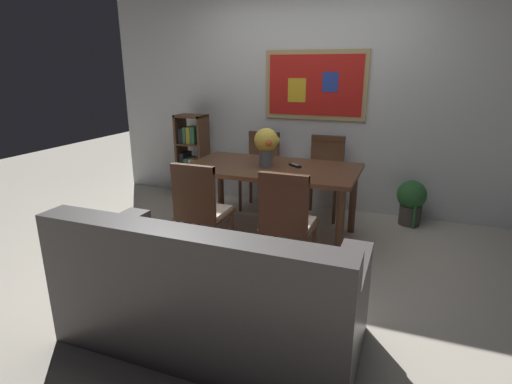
{
  "coord_description": "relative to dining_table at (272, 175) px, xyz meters",
  "views": [
    {
      "loc": [
        1.14,
        -3.06,
        1.64
      ],
      "look_at": [
        -0.02,
        -0.08,
        0.65
      ],
      "focal_mm": 28.24,
      "sensor_mm": 36.0,
      "label": 1
    }
  ],
  "objects": [
    {
      "name": "ground_plane",
      "position": [
        0.09,
        -0.55,
        -0.64
      ],
      "size": [
        12.0,
        12.0,
        0.0
      ],
      "primitive_type": "plane",
      "color": "beige"
    },
    {
      "name": "wall_back_with_painting",
      "position": [
        0.09,
        1.11,
        0.66
      ],
      "size": [
        5.2,
        0.14,
        2.6
      ],
      "color": "silver",
      "rests_on": "ground_plane"
    },
    {
      "name": "dining_table",
      "position": [
        0.0,
        0.0,
        0.0
      ],
      "size": [
        1.66,
        0.93,
        0.72
      ],
      "color": "brown",
      "rests_on": "ground_plane"
    },
    {
      "name": "dining_chair_far_right",
      "position": [
        0.36,
        0.8,
        -0.1
      ],
      "size": [
        0.4,
        0.41,
        0.91
      ],
      "color": "brown",
      "rests_on": "ground_plane"
    },
    {
      "name": "dining_chair_near_left",
      "position": [
        -0.35,
        -0.82,
        -0.1
      ],
      "size": [
        0.4,
        0.41,
        0.91
      ],
      "color": "brown",
      "rests_on": "ground_plane"
    },
    {
      "name": "dining_chair_near_right",
      "position": [
        0.4,
        -0.82,
        -0.1
      ],
      "size": [
        0.4,
        0.41,
        0.91
      ],
      "color": "brown",
      "rests_on": "ground_plane"
    },
    {
      "name": "dining_chair_far_left",
      "position": [
        -0.41,
        0.8,
        -0.1
      ],
      "size": [
        0.4,
        0.41,
        0.91
      ],
      "color": "brown",
      "rests_on": "ground_plane"
    },
    {
      "name": "leather_couch",
      "position": [
        0.18,
        -1.71,
        -0.33
      ],
      "size": [
        1.8,
        0.84,
        0.84
      ],
      "color": "#514C4C",
      "rests_on": "ground_plane"
    },
    {
      "name": "bookshelf",
      "position": [
        -1.34,
        0.79,
        -0.13
      ],
      "size": [
        0.36,
        0.28,
        1.09
      ],
      "color": "brown",
      "rests_on": "ground_plane"
    },
    {
      "name": "potted_ivy",
      "position": [
        1.31,
        0.83,
        -0.36
      ],
      "size": [
        0.31,
        0.31,
        0.52
      ],
      "color": "#4C4742",
      "rests_on": "ground_plane"
    },
    {
      "name": "flower_vase",
      "position": [
        -0.06,
        0.0,
        0.31
      ],
      "size": [
        0.24,
        0.23,
        0.37
      ],
      "color": "slate",
      "rests_on": "dining_table"
    },
    {
      "name": "tv_remote",
      "position": [
        0.21,
        0.07,
        0.1
      ],
      "size": [
        0.15,
        0.13,
        0.02
      ],
      "color": "black",
      "rests_on": "dining_table"
    }
  ]
}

